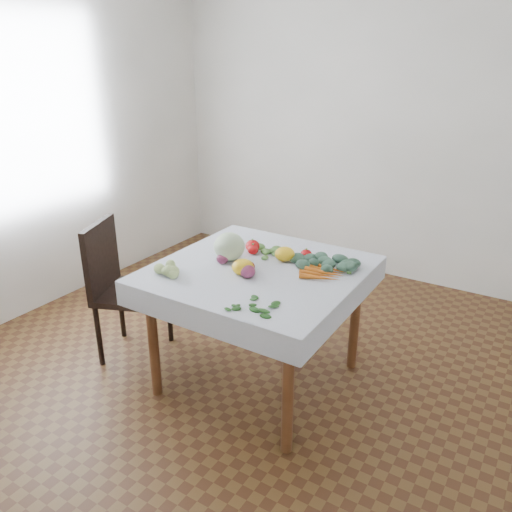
{
  "coord_description": "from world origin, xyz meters",
  "views": [
    {
      "loc": [
        1.37,
        -2.22,
        1.89
      ],
      "look_at": [
        -0.02,
        0.01,
        0.82
      ],
      "focal_mm": 35.0,
      "sensor_mm": 36.0,
      "label": 1
    }
  ],
  "objects_px": {
    "carrot_bunch": "(324,273)",
    "chair": "(119,281)",
    "table": "(259,284)",
    "heirloom_back": "(285,254)",
    "cabbage": "(229,246)"
  },
  "relations": [
    {
      "from": "table",
      "to": "carrot_bunch",
      "type": "xyz_separation_m",
      "value": [
        0.36,
        0.1,
        0.12
      ]
    },
    {
      "from": "chair",
      "to": "cabbage",
      "type": "xyz_separation_m",
      "value": [
        0.73,
        0.22,
        0.32
      ]
    },
    {
      "from": "chair",
      "to": "cabbage",
      "type": "distance_m",
      "value": 0.82
    },
    {
      "from": "cabbage",
      "to": "carrot_bunch",
      "type": "height_order",
      "value": "cabbage"
    },
    {
      "from": "cabbage",
      "to": "heirloom_back",
      "type": "distance_m",
      "value": 0.33
    },
    {
      "from": "chair",
      "to": "heirloom_back",
      "type": "distance_m",
      "value": 1.12
    },
    {
      "from": "chair",
      "to": "heirloom_back",
      "type": "xyz_separation_m",
      "value": [
        1.01,
        0.38,
        0.27
      ]
    },
    {
      "from": "table",
      "to": "heirloom_back",
      "type": "height_order",
      "value": "heirloom_back"
    },
    {
      "from": "carrot_bunch",
      "to": "heirloom_back",
      "type": "bearing_deg",
      "value": 165.61
    },
    {
      "from": "cabbage",
      "to": "table",
      "type": "bearing_deg",
      "value": -4.08
    },
    {
      "from": "chair",
      "to": "cabbage",
      "type": "bearing_deg",
      "value": 16.81
    },
    {
      "from": "cabbage",
      "to": "chair",
      "type": "bearing_deg",
      "value": -163.19
    },
    {
      "from": "table",
      "to": "carrot_bunch",
      "type": "height_order",
      "value": "carrot_bunch"
    },
    {
      "from": "table",
      "to": "cabbage",
      "type": "relative_size",
      "value": 5.43
    },
    {
      "from": "carrot_bunch",
      "to": "chair",
      "type": "bearing_deg",
      "value": -166.77
    }
  ]
}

